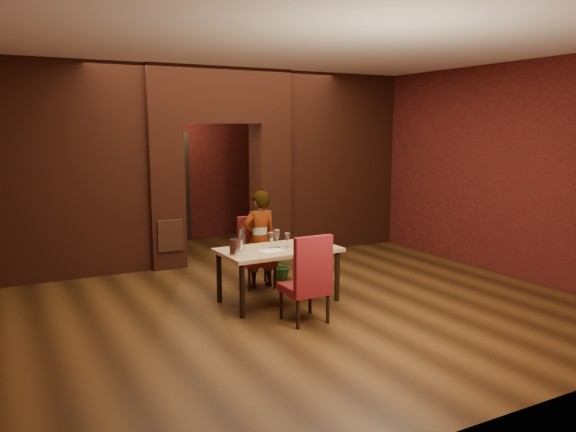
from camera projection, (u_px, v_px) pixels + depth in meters
name	position (u px, v px, depth m)	size (l,w,h in m)	color
floor	(273.00, 288.00, 7.87)	(8.00, 8.00, 0.00)	#432810
ceiling	(272.00, 53.00, 7.37)	(7.00, 8.00, 0.04)	silver
wall_back	(182.00, 160.00, 11.10)	(7.00, 0.04, 3.20)	maroon
wall_front	(516.00, 214.00, 4.14)	(7.00, 0.04, 3.20)	maroon
wall_right	(462.00, 166.00, 9.26)	(0.04, 8.00, 3.20)	maroon
pillar_left	(164.00, 196.00, 8.99)	(0.55, 0.55, 2.30)	maroon
pillar_right	(270.00, 190.00, 9.87)	(0.55, 0.55, 2.30)	maroon
lintel	(218.00, 96.00, 9.18)	(2.45, 0.55, 0.90)	maroon
wing_wall_left	(69.00, 171.00, 8.26)	(2.27, 0.35, 3.20)	maroon
wing_wall_right	(338.00, 162.00, 10.47)	(2.27, 0.35, 3.20)	maroon
vent_panel	(170.00, 236.00, 8.82)	(0.40, 0.03, 0.50)	brown
rear_door	(164.00, 189.00, 10.95)	(0.90, 0.08, 2.10)	black
rear_door_frame	(164.00, 189.00, 10.91)	(1.02, 0.04, 2.22)	black
dining_table	(278.00, 275.00, 7.22)	(1.51, 0.85, 0.71)	tan
chair_far	(257.00, 253.00, 7.89)	(0.45, 0.45, 0.98)	maroon
chair_near	(304.00, 278.00, 6.47)	(0.47, 0.47, 1.04)	maroon
person_seated	(260.00, 239.00, 7.84)	(0.50, 0.33, 1.37)	white
wine_glass_a	(272.00, 240.00, 7.14)	(0.08, 0.08, 0.21)	white
wine_glass_b	(277.00, 239.00, 7.19)	(0.09, 0.09, 0.23)	white
wine_glass_c	(287.00, 240.00, 7.24)	(0.07, 0.07, 0.18)	white
tasting_sheet	(271.00, 251.00, 7.03)	(0.28, 0.21, 0.00)	white
wine_bucket	(236.00, 247.00, 6.77)	(0.16, 0.16, 0.19)	silver
water_bottle	(242.00, 239.00, 7.05)	(0.07, 0.07, 0.29)	white
potted_plant	(282.00, 265.00, 8.34)	(0.38, 0.33, 0.42)	#2D5A22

